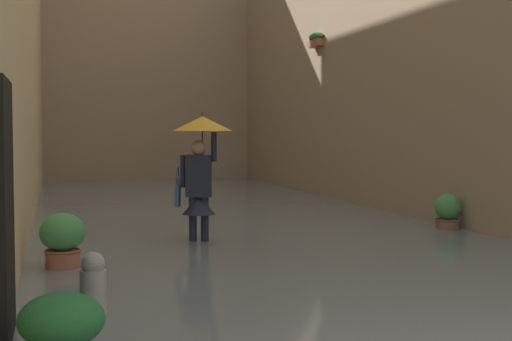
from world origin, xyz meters
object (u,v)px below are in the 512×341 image
at_px(potted_plant_far_left, 447,215).
at_px(potted_plant_far_right, 63,243).
at_px(person_wading, 200,158).
at_px(mooring_bollard, 93,297).
at_px(potted_plant_mid_right, 62,331).

relative_size(potted_plant_far_left, potted_plant_far_right, 0.92).
distance_m(person_wading, mooring_bollard, 4.83).
xyz_separation_m(potted_plant_far_left, potted_plant_mid_right, (6.34, 5.63, -0.01)).
bearing_deg(person_wading, mooring_bollard, 67.79).
height_order(person_wading, potted_plant_far_right, person_wading).
bearing_deg(potted_plant_mid_right, potted_plant_far_right, -90.66).
relative_size(person_wading, potted_plant_mid_right, 3.19).
xyz_separation_m(potted_plant_far_left, mooring_bollard, (6.07, 4.63, -0.01)).
bearing_deg(potted_plant_far_left, potted_plant_far_right, 16.74).
height_order(potted_plant_far_left, potted_plant_far_right, potted_plant_far_right).
relative_size(potted_plant_far_left, potted_plant_mid_right, 1.16).
relative_size(person_wading, potted_plant_far_left, 2.76).
distance_m(person_wading, potted_plant_far_left, 4.42).
relative_size(potted_plant_far_left, mooring_bollard, 0.98).
bearing_deg(mooring_bollard, potted_plant_mid_right, 74.97).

